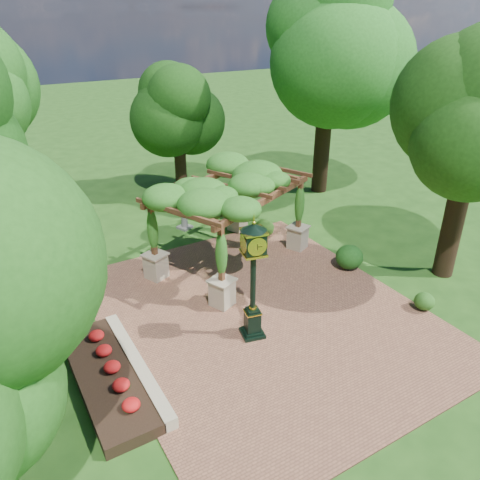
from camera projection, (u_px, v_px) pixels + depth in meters
ground at (279, 330)px, 15.16m from camera, size 120.00×120.00×0.00m
brick_plaza at (262, 314)px, 15.92m from camera, size 10.00×12.00×0.04m
border_wall at (137, 366)px, 13.36m from camera, size 0.35×5.00×0.40m
flower_bed at (106, 378)px, 12.96m from camera, size 1.50×5.00×0.36m
pedestal_clock at (253, 271)px, 13.86m from camera, size 0.94×0.94×3.97m
pergola at (230, 189)px, 17.78m from camera, size 7.19×6.00×3.89m
sundial at (184, 219)px, 21.95m from camera, size 0.76×0.76×1.06m
shrub_front at (424, 301)px, 16.04m from camera, size 0.85×0.85×0.62m
shrub_mid at (349, 257)px, 18.51m from camera, size 1.38×1.38×0.97m
shrub_back at (264, 228)px, 21.16m from camera, size 0.93×0.93×0.80m
tree_north at (177, 109)px, 24.56m from camera, size 3.86×3.86×6.68m
tree_east_far at (331, 31)px, 23.05m from camera, size 5.69×5.69×12.11m
tree_east_near at (478, 110)px, 15.59m from camera, size 4.89×4.89×9.22m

